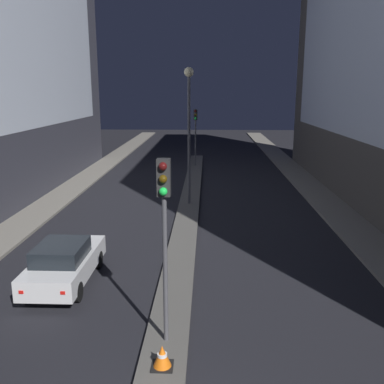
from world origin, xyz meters
The scene contains 6 objects.
median_strip centered at (0.00, 18.65, 0.07)m, with size 1.16×35.30×0.14m.
traffic_light_near centered at (0.00, 4.06, 3.63)m, with size 0.32×0.42×4.77m.
traffic_light_mid centered at (0.00, 30.59, 3.63)m, with size 0.32×0.42×4.77m.
street_lamp centered at (0.00, 17.92, 5.34)m, with size 0.52×0.52×7.54m.
traffic_cone_near centered at (0.01, 2.97, 0.41)m, with size 0.51×0.51×0.55m.
car_left_lane centered at (-3.80, 7.58, 0.77)m, with size 1.78×4.26×1.52m.
Camera 1 is at (1.03, -5.82, 6.48)m, focal length 40.00 mm.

